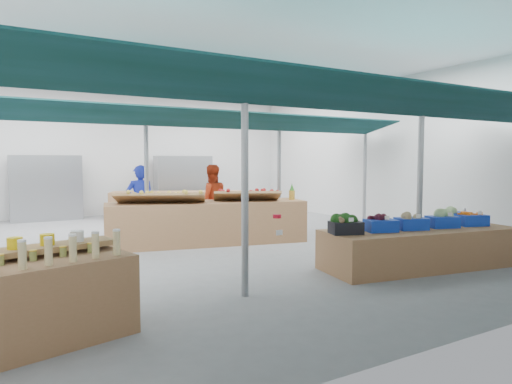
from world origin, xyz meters
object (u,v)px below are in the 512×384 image
vendor_right (211,200)px  vendor_left (140,203)px  fruit_counter (208,223)px  bottle_shelf (31,300)px  veg_counter (420,248)px

vendor_right → vendor_left: bearing=12.3°
vendor_left → fruit_counter: bearing=149.8°
bottle_shelf → fruit_counter: 5.75m
veg_counter → vendor_left: bearing=134.0°
bottle_shelf → vendor_left: size_ratio=1.18×
veg_counter → fruit_counter: bearing=129.4°
veg_counter → vendor_right: size_ratio=1.98×
bottle_shelf → vendor_left: 5.99m
fruit_counter → vendor_right: vendor_right is taller
veg_counter → fruit_counter: (-2.27, 3.95, 0.13)m
fruit_counter → vendor_right: bearing=73.7°
veg_counter → vendor_right: (-1.67, 5.05, 0.54)m
fruit_counter → veg_counter: bearing=-47.8°
bottle_shelf → vendor_right: vendor_right is taller
bottle_shelf → vendor_right: (4.46, 5.35, 0.42)m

